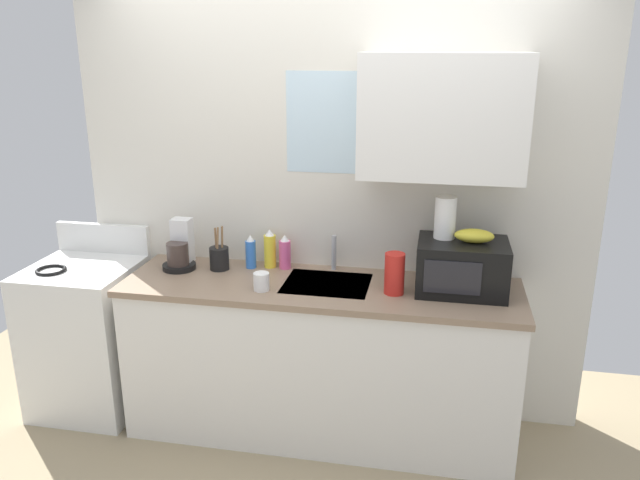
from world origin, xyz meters
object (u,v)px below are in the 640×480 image
mug_white (261,282)px  dish_soap_bottle_pink (285,253)px  microwave (462,267)px  coffee_maker (180,250)px  paper_towel_roll (445,217)px  cereal_canister (394,274)px  dish_soap_bottle_blue (251,253)px  utensil_crock (219,258)px  dish_soap_bottle_yellow (270,249)px  stove_range (89,336)px  banana_bunch (474,236)px

mug_white → dish_soap_bottle_pink: bearing=83.5°
microwave → coffee_maker: (-1.58, 0.06, -0.03)m
paper_towel_roll → cereal_canister: bearing=-148.0°
dish_soap_bottle_pink → cereal_canister: cereal_canister is taller
dish_soap_bottle_blue → cereal_canister: (0.84, -0.23, 0.02)m
coffee_maker → dish_soap_bottle_pink: (0.59, 0.10, -0.01)m
paper_towel_roll → cereal_canister: paper_towel_roll is taller
dish_soap_bottle_pink → utensil_crock: utensil_crock is taller
paper_towel_roll → dish_soap_bottle_yellow: bearing=173.3°
stove_range → dish_soap_bottle_blue: bearing=10.2°
paper_towel_roll → coffee_maker: (-1.48, 0.01, -0.28)m
banana_bunch → dish_soap_bottle_blue: banana_bunch is taller
banana_bunch → coffee_maker: (-1.63, 0.06, -0.20)m
mug_white → microwave: bearing=10.4°
cereal_canister → utensil_crock: bearing=170.5°
utensil_crock → dish_soap_bottle_yellow: bearing=18.9°
stove_range → coffee_maker: bearing=10.2°
microwave → dish_soap_bottle_yellow: bearing=171.3°
mug_white → cereal_canister: bearing=7.5°
paper_towel_roll → coffee_maker: paper_towel_roll is taller
microwave → dish_soap_bottle_blue: bearing=173.6°
microwave → cereal_canister: size_ratio=2.12×
dish_soap_bottle_pink → utensil_crock: (-0.36, -0.09, -0.02)m
dish_soap_bottle_pink → dish_soap_bottle_yellow: 0.09m
dish_soap_bottle_yellow → cereal_canister: size_ratio=1.04×
dish_soap_bottle_blue → microwave: bearing=-6.4°
stove_range → banana_bunch: 2.33m
cereal_canister → mug_white: 0.70m
banana_bunch → paper_towel_roll: size_ratio=0.91×
coffee_maker → cereal_canister: size_ratio=1.29×
banana_bunch → coffee_maker: size_ratio=0.71×
microwave → dish_soap_bottle_pink: bearing=170.7°
banana_bunch → microwave: bearing=-178.2°
microwave → utensil_crock: (-1.35, 0.07, -0.07)m
stove_range → dish_soap_bottle_yellow: size_ratio=4.78×
dish_soap_bottle_pink → utensil_crock: size_ratio=0.78×
stove_range → utensil_crock: bearing=8.2°
microwave → dish_soap_bottle_yellow: 1.09m
stove_range → cereal_canister: size_ratio=4.98×
cereal_canister → dish_soap_bottle_pink: bearing=158.1°
paper_towel_roll → dish_soap_bottle_yellow: paper_towel_roll is taller
coffee_maker → utensil_crock: coffee_maker is taller
banana_bunch → dish_soap_bottle_pink: (-1.04, 0.16, -0.21)m
stove_range → paper_towel_roll: size_ratio=4.91×
stove_range → mug_white: bearing=-7.2°
banana_bunch → paper_towel_roll: (-0.15, 0.05, 0.08)m
microwave → dish_soap_bottle_blue: (-1.18, 0.13, -0.04)m
microwave → banana_bunch: banana_bunch is taller
dish_soap_bottle_blue → banana_bunch: bearing=-6.0°
microwave → utensil_crock: size_ratio=1.80×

